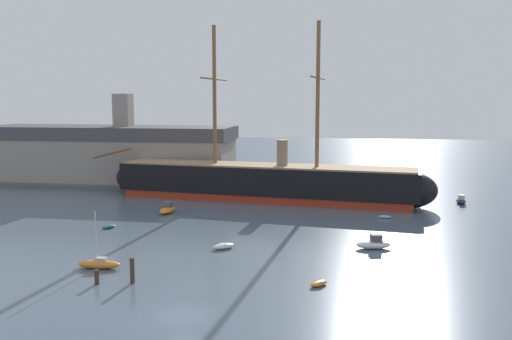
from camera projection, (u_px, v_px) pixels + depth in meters
The scene contains 13 objects.
ground_plane at pixel (184, 316), 41.98m from camera, with size 400.00×400.00×0.00m, color #4C5B6B.
tall_ship at pixel (264, 182), 90.08m from camera, with size 60.25×14.27×29.04m.
sailboat_foreground_left at pixel (99, 264), 53.77m from camera, with size 4.49×1.49×5.79m.
dinghy_foreground_right at pixel (319, 283), 48.74m from camera, with size 1.96×2.07×0.47m.
dinghy_near_centre at pixel (223, 246), 60.85m from camera, with size 2.74×2.59×0.62m.
dinghy_mid_left at pixel (109, 227), 70.57m from camera, with size 1.82×2.04×0.45m.
motorboat_mid_right at pixel (374, 244), 60.86m from camera, with size 4.22×2.41×1.67m.
motorboat_alongside_bow at pixel (167, 209), 80.01m from camera, with size 2.06×4.16×1.68m.
dinghy_alongside_stern at pixel (385, 217), 76.58m from camera, with size 1.86×0.88×0.43m.
motorboat_far_right at pixel (461, 200), 87.45m from camera, with size 1.86×3.66×1.47m.
mooring_piling_nearest at pixel (132, 270), 49.38m from camera, with size 0.42×0.42×2.37m, color #423323.
mooring_piling_left_pair at pixel (97, 277), 49.18m from camera, with size 0.43×0.43×1.33m, color #423323.
dockside_warehouse_left at pixel (110, 155), 108.25m from camera, with size 54.15×16.69×17.91m.
Camera 1 is at (11.88, -38.77, 16.72)m, focal length 37.81 mm.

